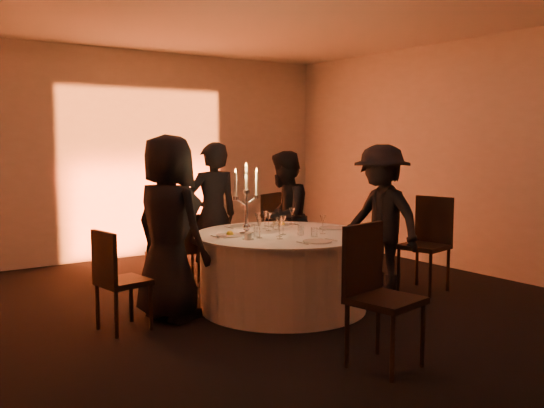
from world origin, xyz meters
TOP-DOWN VIEW (x-y plane):
  - floor at (0.00, 0.00)m, footprint 7.00×7.00m
  - ceiling at (0.00, 0.00)m, footprint 7.00×7.00m
  - wall_back at (0.00, 3.50)m, footprint 7.00×0.00m
  - wall_right at (3.00, 0.00)m, footprint 0.00×7.00m
  - uplighter_fixture at (0.00, 3.20)m, footprint 0.25×0.12m
  - banquet_table at (0.00, 0.00)m, footprint 1.80×1.80m
  - chair_left at (-1.67, 0.23)m, footprint 0.46×0.45m
  - chair_back_left at (-0.39, 1.47)m, footprint 0.45×0.45m
  - chair_back_right at (0.76, 1.50)m, footprint 0.60×0.60m
  - chair_right at (1.80, -0.33)m, footprint 0.55×0.55m
  - chair_front at (-0.35, -1.67)m, footprint 0.55×0.55m
  - guest_left at (-1.11, 0.33)m, footprint 0.78×0.98m
  - guest_back_left at (-0.13, 1.22)m, footprint 0.65×0.46m
  - guest_back_right at (0.69, 0.94)m, footprint 0.97×0.94m
  - guest_right at (1.33, -0.05)m, footprint 0.66×1.09m
  - plate_left at (-0.53, 0.16)m, footprint 0.36×0.27m
  - plate_back_left at (-0.10, 0.62)m, footprint 0.36×0.27m
  - plate_back_right at (0.30, 0.44)m, footprint 0.36×0.25m
  - plate_right at (0.62, -0.03)m, footprint 0.36×0.28m
  - plate_front at (-0.06, -0.61)m, footprint 0.36×0.27m
  - coffee_cup at (-0.50, -0.12)m, footprint 0.11×0.11m
  - candelabra at (-0.36, 0.13)m, footprint 0.30×0.14m
  - wine_glass_a at (-0.06, -0.07)m, footprint 0.07×0.07m
  - wine_glass_b at (0.30, -0.26)m, footprint 0.07×0.07m
  - wine_glass_c at (-0.16, 0.22)m, footprint 0.07×0.07m
  - wine_glass_d at (-0.37, -0.12)m, footprint 0.07×0.07m
  - wine_glass_e at (0.01, 0.35)m, footprint 0.07×0.07m
  - wine_glass_f at (-0.17, -0.16)m, footprint 0.07×0.07m
  - wine_glass_g at (-0.24, -0.28)m, footprint 0.07×0.07m
  - wine_glass_h at (0.43, 0.44)m, footprint 0.07×0.07m
  - wine_glass_i at (-0.03, 0.21)m, footprint 0.07×0.07m
  - tumbler_a at (0.08, 0.25)m, footprint 0.07×0.07m
  - tumbler_b at (0.12, -0.35)m, footprint 0.07×0.07m
  - tumbler_c at (0.07, -0.19)m, footprint 0.07×0.07m
  - tumbler_d at (-0.34, -0.04)m, footprint 0.07×0.07m

SIDE VIEW (x-z plane):
  - floor at x=0.00m, z-range 0.00..0.00m
  - uplighter_fixture at x=0.00m, z-range 0.00..0.10m
  - banquet_table at x=0.00m, z-range 0.00..0.77m
  - chair_back_left at x=-0.39m, z-range 0.05..0.90m
  - chair_left at x=-1.67m, z-range 0.06..0.97m
  - chair_back_right at x=0.76m, z-range 0.07..1.10m
  - chair_right at x=1.80m, z-range 0.07..1.14m
  - chair_front at x=-0.35m, z-range 0.07..1.14m
  - plate_front at x=-0.06m, z-range 0.77..0.78m
  - plate_back_left at x=-0.10m, z-range 0.77..0.78m
  - plate_right at x=0.62m, z-range 0.77..0.78m
  - plate_left at x=-0.53m, z-range 0.75..0.83m
  - plate_back_right at x=0.30m, z-range 0.75..0.83m
  - guest_back_right at x=0.69m, z-range 0.00..1.58m
  - coffee_cup at x=-0.50m, z-range 0.77..0.83m
  - tumbler_a at x=0.08m, z-range 0.77..0.86m
  - tumbler_b at x=0.12m, z-range 0.77..0.86m
  - tumbler_c at x=0.07m, z-range 0.77..0.86m
  - tumbler_d at x=-0.34m, z-range 0.77..0.86m
  - guest_right at x=1.33m, z-range 0.00..1.66m
  - guest_back_left at x=-0.13m, z-range 0.00..1.68m
  - guest_left at x=-1.11m, z-range 0.00..1.76m
  - wine_glass_a at x=-0.06m, z-range 0.81..1.00m
  - wine_glass_b at x=0.30m, z-range 0.81..1.00m
  - wine_glass_c at x=-0.16m, z-range 0.81..1.00m
  - wine_glass_d at x=-0.37m, z-range 0.81..1.00m
  - wine_glass_e at x=0.01m, z-range 0.81..1.00m
  - wine_glass_f at x=-0.17m, z-range 0.81..1.00m
  - wine_glass_g at x=-0.24m, z-range 0.81..1.00m
  - wine_glass_h at x=0.43m, z-range 0.81..1.00m
  - wine_glass_i at x=-0.03m, z-range 0.81..1.00m
  - candelabra at x=-0.36m, z-range 0.66..1.38m
  - wall_back at x=0.00m, z-range -2.00..5.00m
  - wall_right at x=3.00m, z-range -2.00..5.00m
  - ceiling at x=0.00m, z-range 3.00..3.00m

